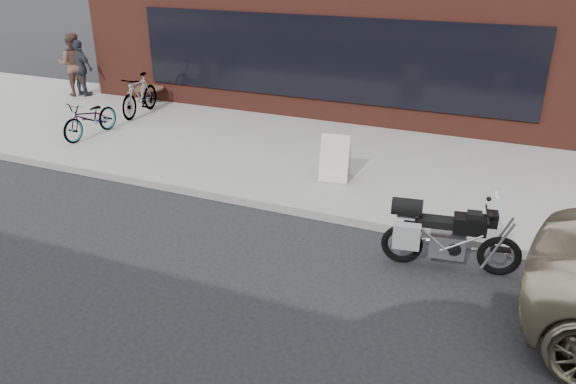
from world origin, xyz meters
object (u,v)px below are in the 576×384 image
object	(u,v)px
sandwich_sign	(335,157)
cafe_patron_left	(74,64)
cafe_patron_right	(81,68)
bicycle_front	(90,118)
bicycle_rear	(139,95)
cafe_table	(150,89)
motorcycle	(442,235)

from	to	relation	value
sandwich_sign	cafe_patron_left	size ratio (longest dim) A/B	0.49
cafe_patron_right	bicycle_front	bearing A→B (deg)	144.00
bicycle_rear	cafe_patron_left	world-z (taller)	cafe_patron_left
bicycle_front	cafe_table	bearing A→B (deg)	102.14
cafe_patron_left	sandwich_sign	bearing A→B (deg)	131.27
bicycle_rear	sandwich_sign	world-z (taller)	bicycle_rear
bicycle_front	sandwich_sign	xyz separation A→B (m)	(5.99, -0.21, 0.00)
motorcycle	cafe_patron_right	distance (m)	12.35
cafe_patron_right	cafe_table	bearing A→B (deg)	-168.34
motorcycle	sandwich_sign	xyz separation A→B (m)	(-2.33, 2.22, 0.06)
bicycle_rear	sandwich_sign	bearing A→B (deg)	-26.71
motorcycle	cafe_patron_left	size ratio (longest dim) A/B	1.07
bicycle_front	sandwich_sign	world-z (taller)	sandwich_sign
cafe_patron_left	bicycle_front	bearing A→B (deg)	106.80
cafe_patron_left	cafe_patron_right	xyz separation A→B (m)	(0.24, 0.00, -0.09)
sandwich_sign	cafe_table	world-z (taller)	sandwich_sign
bicycle_rear	cafe_patron_right	size ratio (longest dim) A/B	1.08
motorcycle	bicycle_rear	bearing A→B (deg)	144.11
cafe_table	cafe_patron_right	xyz separation A→B (m)	(-2.30, -0.08, 0.40)
cafe_patron_left	cafe_table	bearing A→B (deg)	151.96
cafe_patron_left	cafe_patron_right	size ratio (longest dim) A/B	1.11
bicycle_rear	cafe_patron_left	xyz separation A→B (m)	(-3.00, 0.97, 0.37)
bicycle_rear	sandwich_sign	size ratio (longest dim) A/B	1.99
cafe_table	cafe_patron_left	distance (m)	2.58
cafe_patron_right	motorcycle	bearing A→B (deg)	164.17
cafe_table	bicycle_rear	bearing A→B (deg)	-66.44
motorcycle	cafe_table	distance (m)	10.36
cafe_patron_right	bicycle_rear	bearing A→B (deg)	170.24
cafe_patron_right	sandwich_sign	bearing A→B (deg)	170.32
bicycle_rear	motorcycle	bearing A→B (deg)	-34.78
bicycle_rear	sandwich_sign	distance (m)	6.41
cafe_table	cafe_patron_right	size ratio (longest dim) A/B	0.48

